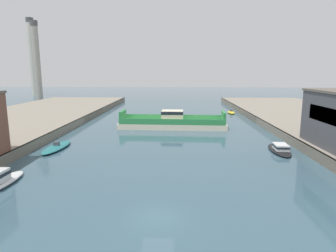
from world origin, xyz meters
name	(u,v)px	position (x,y,z in m)	size (l,w,h in m)	color
ground_plane	(158,217)	(0.00, 0.00, 0.00)	(400.00, 400.00, 0.00)	#385666
chain_ferry	(172,122)	(0.62, 36.01, 1.06)	(21.28, 7.12, 3.44)	beige
moored_boat_near_left	(231,112)	(16.20, 56.92, 0.29)	(1.94, 5.09, 1.04)	yellow
moored_boat_near_right	(57,147)	(-15.75, 19.31, 0.28)	(2.66, 7.95, 1.04)	#237075
moored_boat_mid_left	(280,149)	(15.71, 18.73, 0.44)	(2.77, 7.13, 1.17)	black
smokestack_distant_a	(37,59)	(-52.68, 91.76, 16.12)	(2.70, 2.70, 30.21)	#9E998E
smokestack_distant_b	(32,55)	(-67.74, 118.91, 19.14)	(3.33, 3.33, 36.22)	beige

